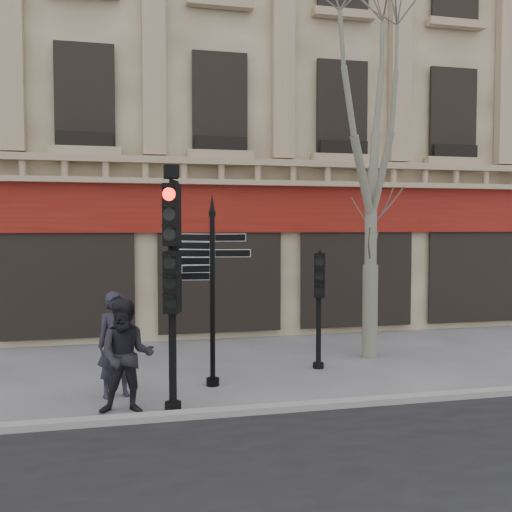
# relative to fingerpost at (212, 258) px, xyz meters

# --- Properties ---
(ground) EXTENTS (80.00, 80.00, 0.00)m
(ground) POSITION_rel_fingerpost_xyz_m (0.88, -0.42, -2.51)
(ground) COLOR #57585C
(ground) RESTS_ON ground
(kerb) EXTENTS (80.00, 0.25, 0.12)m
(kerb) POSITION_rel_fingerpost_xyz_m (0.88, -1.82, -2.45)
(kerb) COLOR gray
(kerb) RESTS_ON ground
(building) EXTENTS (28.00, 15.52, 18.00)m
(building) POSITION_rel_fingerpost_xyz_m (0.88, 12.07, 6.48)
(building) COLOR #9D8A69
(building) RESTS_ON ground
(fingerpost) EXTENTS (1.94, 1.94, 3.74)m
(fingerpost) POSITION_rel_fingerpost_xyz_m (0.00, 0.00, 0.00)
(fingerpost) COLOR black
(fingerpost) RESTS_ON ground
(traffic_signal_main) EXTENTS (0.54, 0.46, 4.13)m
(traffic_signal_main) POSITION_rel_fingerpost_xyz_m (-0.88, -1.37, 0.10)
(traffic_signal_main) COLOR black
(traffic_signal_main) RESTS_ON ground
(traffic_signal_secondary) EXTENTS (0.51, 0.44, 2.54)m
(traffic_signal_secondary) POSITION_rel_fingerpost_xyz_m (2.47, 0.84, -0.74)
(traffic_signal_secondary) COLOR black
(traffic_signal_secondary) RESTS_ON ground
(plane_tree) EXTENTS (3.21, 3.21, 8.54)m
(plane_tree) POSITION_rel_fingerpost_xyz_m (4.00, 1.56, 3.48)
(plane_tree) COLOR gray
(plane_tree) RESTS_ON ground
(pedestrian_a) EXTENTS (0.80, 0.63, 1.93)m
(pedestrian_a) POSITION_rel_fingerpost_xyz_m (-1.82, -0.33, -1.54)
(pedestrian_a) COLOR #23222D
(pedestrian_a) RESTS_ON ground
(pedestrian_b) EXTENTS (1.01, 0.83, 1.91)m
(pedestrian_b) POSITION_rel_fingerpost_xyz_m (-1.64, -1.31, -1.55)
(pedestrian_b) COLOR black
(pedestrian_b) RESTS_ON ground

